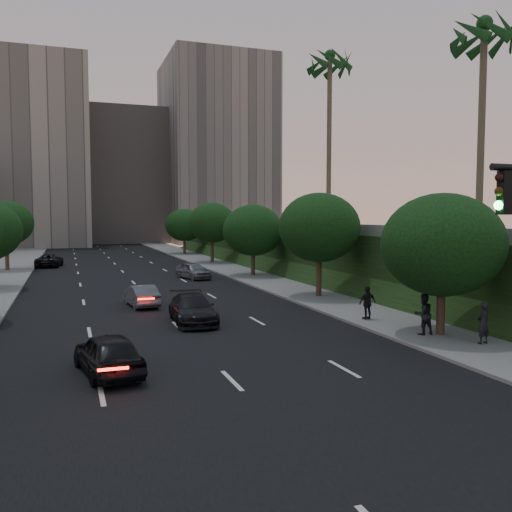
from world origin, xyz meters
name	(u,v)px	position (x,y,z in m)	size (l,w,h in m)	color
ground	(294,444)	(0.00, 0.00, 0.00)	(160.00, 160.00, 0.00)	black
road_surface	(137,286)	(0.00, 30.00, 0.01)	(16.00, 140.00, 0.02)	black
sidewalk_right	(264,280)	(10.25, 30.00, 0.07)	(4.50, 140.00, 0.15)	slate
embankment	(402,254)	(22.00, 28.00, 2.00)	(18.00, 90.00, 4.00)	black
parapet_wall	(311,227)	(13.50, 28.00, 4.35)	(0.35, 90.00, 0.70)	slate
office_block_left	(9,154)	(-14.00, 92.00, 16.00)	(26.00, 20.00, 32.00)	gray
office_block_mid	(123,178)	(6.00, 102.00, 13.00)	(22.00, 18.00, 26.00)	gray
office_block_right	(216,153)	(24.00, 96.00, 18.00)	(20.00, 22.00, 36.00)	gray
tree_right_a	(442,245)	(10.30, 8.00, 4.02)	(5.20, 5.20, 6.24)	#38281C
tree_right_b	(319,228)	(10.30, 20.00, 4.52)	(5.20, 5.20, 6.74)	#38281C
tree_right_c	(253,230)	(10.30, 33.00, 4.02)	(5.20, 5.20, 6.24)	#38281C
tree_right_d	(212,223)	(10.30, 47.00, 4.52)	(5.20, 5.20, 6.74)	#38281C
tree_right_e	(184,225)	(10.30, 62.00, 4.02)	(5.20, 5.20, 6.24)	#38281C
tree_left_d	(6,223)	(-10.30, 45.00, 4.58)	(5.00, 5.00, 6.71)	#38281C
palm_mid	(484,36)	(17.50, 14.00, 15.32)	(3.20, 3.20, 13.00)	#4C4233
palm_far	(330,66)	(16.00, 30.00, 17.64)	(3.20, 3.20, 15.50)	#4C4233
sedan_near_left	(108,353)	(-3.65, 7.08, 0.70)	(1.66, 4.14, 1.41)	black
sedan_mid_left	(141,296)	(-0.86, 20.47, 0.64)	(1.35, 3.87, 1.28)	#53555A
sedan_far_left	(49,260)	(-6.66, 48.40, 0.68)	(2.24, 4.86, 1.35)	black
sedan_near_right	(193,309)	(0.89, 14.69, 0.70)	(1.95, 4.81, 1.40)	black
sedan_far_right	(193,271)	(5.03, 33.01, 0.70)	(1.65, 4.10, 1.40)	slate
pedestrian_a	(483,323)	(10.75, 5.97, 1.00)	(0.62, 0.41, 1.70)	black
pedestrian_b	(423,314)	(9.55, 8.19, 1.04)	(0.87, 0.68, 1.79)	black
pedestrian_c	(367,303)	(9.10, 12.02, 0.98)	(0.97, 0.40, 1.65)	black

